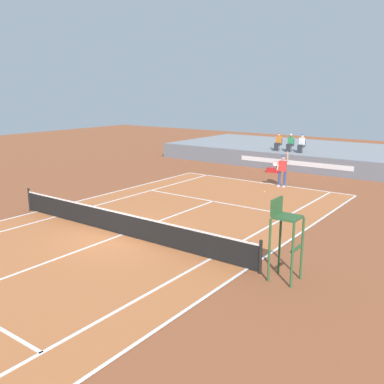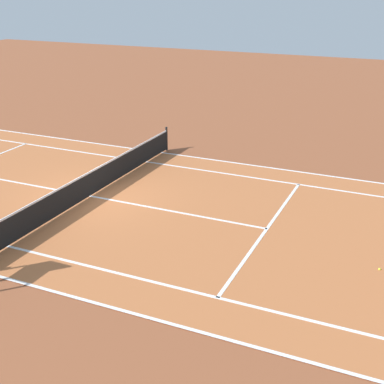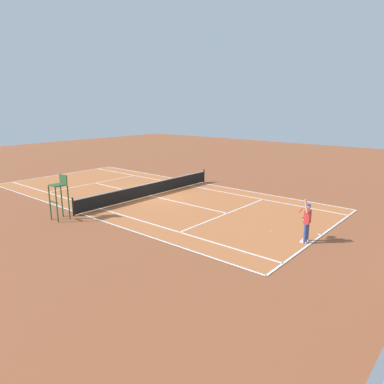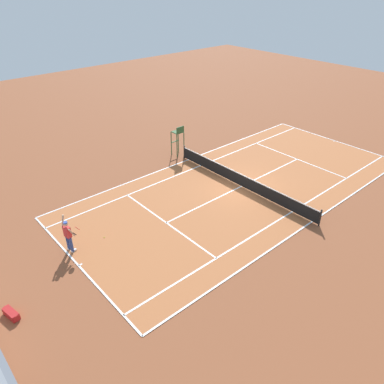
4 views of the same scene
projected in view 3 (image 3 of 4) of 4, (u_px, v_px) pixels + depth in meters
name	position (u px, v px, depth m)	size (l,w,h in m)	color
ground_plane	(151.00, 196.00, 24.51)	(80.00, 80.00, 0.00)	brown
court	(151.00, 196.00, 24.51)	(11.08, 23.88, 0.03)	#B76638
net	(150.00, 189.00, 24.39)	(11.98, 0.10, 1.07)	black
tennis_player	(307.00, 221.00, 16.01)	(0.75, 0.70, 2.08)	navy
tennis_ball	(271.00, 231.00, 17.52)	(0.07, 0.07, 0.07)	#D1E533
umpire_chair	(59.00, 192.00, 19.18)	(0.77, 0.77, 2.44)	#2D562D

